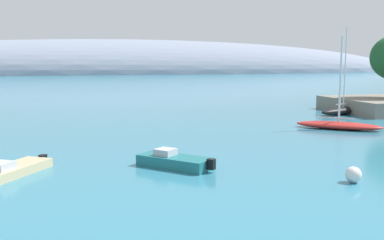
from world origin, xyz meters
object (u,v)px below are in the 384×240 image
at_px(motorboat_sand_foreground, 11,170).
at_px(motorboat_teal_outer, 175,161).
at_px(sailboat_black_near_shore, 343,110).
at_px(sailboat_red_mid_mooring, 338,124).
at_px(mooring_buoy_white, 353,175).

bearing_deg(motorboat_sand_foreground, motorboat_teal_outer, 120.31).
bearing_deg(sailboat_black_near_shore, sailboat_red_mid_mooring, 34.81).
height_order(sailboat_black_near_shore, motorboat_sand_foreground, sailboat_black_near_shore).
distance_m(motorboat_sand_foreground, mooring_buoy_white, 19.09).
height_order(motorboat_sand_foreground, mooring_buoy_white, motorboat_sand_foreground).
xyz_separation_m(motorboat_teal_outer, mooring_buoy_white, (8.51, -5.87, 0.05)).
relative_size(motorboat_sand_foreground, motorboat_teal_outer, 1.16).
distance_m(sailboat_black_near_shore, motorboat_teal_outer, 33.44).
relative_size(motorboat_sand_foreground, mooring_buoy_white, 6.18).
bearing_deg(sailboat_red_mid_mooring, mooring_buoy_white, -80.47).
xyz_separation_m(sailboat_red_mid_mooring, motorboat_teal_outer, (-18.61, -11.06, -0.06)).
bearing_deg(sailboat_black_near_shore, motorboat_sand_foreground, 10.66).
bearing_deg(motorboat_teal_outer, sailboat_red_mid_mooring, -102.43).
bearing_deg(motorboat_teal_outer, motorboat_sand_foreground, 43.56).
distance_m(sailboat_black_near_shore, sailboat_red_mid_mooring, 12.47).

